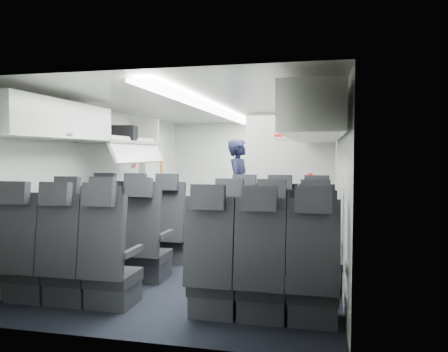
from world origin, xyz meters
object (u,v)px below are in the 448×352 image
at_px(seat_row_front, 209,235).
at_px(galley_unit, 295,181).
at_px(seat_row_mid, 189,249).
at_px(flight_attendant, 239,188).
at_px(seat_row_rear, 160,270).
at_px(carry_on_bag, 122,134).
at_px(boarding_door, 153,182).

relative_size(seat_row_front, galley_unit, 1.75).
xyz_separation_m(seat_row_front, seat_row_mid, (0.00, -0.90, 0.00)).
bearing_deg(galley_unit, flight_attendant, -125.99).
xyz_separation_m(seat_row_rear, carry_on_bag, (-1.38, 2.09, 1.38)).
height_order(seat_row_front, galley_unit, galley_unit).
distance_m(seat_row_mid, carry_on_bag, 2.29).
distance_m(seat_row_rear, galley_unit, 5.17).
bearing_deg(seat_row_rear, boarding_door, 112.87).
distance_m(seat_row_front, seat_row_rear, 1.80).
height_order(seat_row_rear, flight_attendant, flight_attendant).
height_order(galley_unit, carry_on_bag, carry_on_bag).
relative_size(seat_row_front, seat_row_mid, 1.00).
distance_m(boarding_door, flight_attendant, 1.68).
height_order(seat_row_mid, galley_unit, galley_unit).
relative_size(galley_unit, carry_on_bag, 4.83).
bearing_deg(seat_row_rear, seat_row_mid, 90.00).
xyz_separation_m(seat_row_rear, boarding_door, (-1.64, 3.89, 0.55)).
xyz_separation_m(seat_row_mid, seat_row_rear, (0.00, -0.90, 0.00)).
xyz_separation_m(seat_row_front, flight_attendant, (0.04, 2.00, 0.48)).
distance_m(seat_row_front, galley_unit, 3.43).
relative_size(seat_row_front, boarding_door, 1.79).
relative_size(galley_unit, flight_attendant, 1.08).
distance_m(seat_row_front, carry_on_bag, 1.97).
distance_m(seat_row_front, flight_attendant, 2.06).
bearing_deg(galley_unit, seat_row_mid, -102.88).
bearing_deg(seat_row_front, boarding_door, 128.16).
relative_size(boarding_door, carry_on_bag, 4.73).
height_order(seat_row_mid, boarding_door, boarding_door).
height_order(seat_row_front, seat_row_rear, same).
height_order(seat_row_mid, flight_attendant, flight_attendant).
distance_m(seat_row_mid, flight_attendant, 2.94).
bearing_deg(flight_attendant, boarding_door, 93.67).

